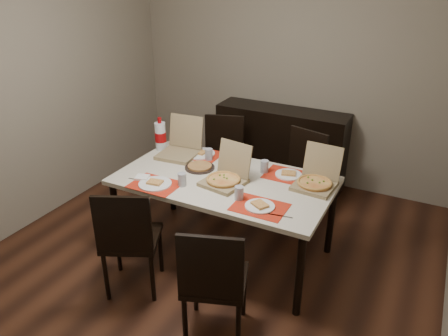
{
  "coord_description": "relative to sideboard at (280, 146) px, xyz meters",
  "views": [
    {
      "loc": [
        1.57,
        -2.73,
        2.41
      ],
      "look_at": [
        0.07,
        0.2,
        0.85
      ],
      "focal_mm": 35.0,
      "sensor_mm": 36.0,
      "label": 1
    }
  ],
  "objects": [
    {
      "name": "ground",
      "position": [
        0.0,
        -1.78,
        -0.46
      ],
      "size": [
        3.8,
        4.0,
        0.02
      ],
      "primitive_type": "cube",
      "color": "#432214",
      "rests_on": "ground"
    },
    {
      "name": "room_walls",
      "position": [
        0.0,
        -1.35,
        1.28
      ],
      "size": [
        3.84,
        4.02,
        2.62
      ],
      "color": "gray",
      "rests_on": "ground"
    },
    {
      "name": "sideboard",
      "position": [
        0.0,
        0.0,
        0.0
      ],
      "size": [
        1.5,
        0.4,
        0.9
      ],
      "primitive_type": "cube",
      "color": "black",
      "rests_on": "ground"
    },
    {
      "name": "dining_table",
      "position": [
        0.07,
        -1.58,
        0.23
      ],
      "size": [
        1.8,
        1.0,
        0.75
      ],
      "color": "beige",
      "rests_on": "ground"
    },
    {
      "name": "chair_near_left",
      "position": [
        -0.34,
        -2.37,
        0.06
      ],
      "size": [
        0.56,
        0.56,
        0.93
      ],
      "color": "black",
      "rests_on": "ground"
    },
    {
      "name": "chair_near_right",
      "position": [
        0.47,
        -2.51,
        0.06
      ],
      "size": [
        0.54,
        0.54,
        0.93
      ],
      "color": "black",
      "rests_on": "ground"
    },
    {
      "name": "chair_far_left",
      "position": [
        -0.41,
        -0.68,
        0.06
      ],
      "size": [
        0.53,
        0.53,
        0.93
      ],
      "color": "black",
      "rests_on": "ground"
    },
    {
      "name": "chair_far_right",
      "position": [
        0.46,
        -0.71,
        0.06
      ],
      "size": [
        0.52,
        0.52,
        0.93
      ],
      "color": "black",
      "rests_on": "ground"
    },
    {
      "name": "setting_near_left",
      "position": [
        -0.35,
        -1.92,
        0.32
      ],
      "size": [
        0.51,
        0.3,
        0.11
      ],
      "color": "red",
      "rests_on": "dining_table"
    },
    {
      "name": "setting_near_right",
      "position": [
        0.47,
        -1.87,
        0.32
      ],
      "size": [
        0.49,
        0.3,
        0.11
      ],
      "color": "red",
      "rests_on": "dining_table"
    },
    {
      "name": "setting_far_left",
      "position": [
        -0.35,
        -1.24,
        0.32
      ],
      "size": [
        0.47,
        0.3,
        0.11
      ],
      "color": "red",
      "rests_on": "dining_table"
    },
    {
      "name": "setting_far_right",
      "position": [
        0.47,
        -1.29,
        0.32
      ],
      "size": [
        0.46,
        0.3,
        0.11
      ],
      "color": "red",
      "rests_on": "dining_table"
    },
    {
      "name": "napkin_loose",
      "position": [
        0.14,
        -1.67,
        0.31
      ],
      "size": [
        0.15,
        0.14,
        0.02
      ],
      "primitive_type": "cube",
      "rotation": [
        0.0,
        0.0,
        0.35
      ],
      "color": "white",
      "rests_on": "dining_table"
    },
    {
      "name": "pizza_box_center",
      "position": [
        0.12,
        -1.65,
        0.35
      ],
      "size": [
        0.37,
        0.4,
        0.32
      ],
      "color": "olive",
      "rests_on": "dining_table"
    },
    {
      "name": "pizza_box_right",
      "position": [
        0.8,
        -1.36,
        0.35
      ],
      "size": [
        0.34,
        0.37,
        0.32
      ],
      "color": "olive",
      "rests_on": "dining_table"
    },
    {
      "name": "pizza_box_left",
      "position": [
        -0.53,
        -1.32,
        0.36
      ],
      "size": [
        0.37,
        0.41,
        0.34
      ],
      "color": "olive",
      "rests_on": "dining_table"
    },
    {
      "name": "faina_plate",
      "position": [
        -0.22,
        -1.5,
        0.31
      ],
      "size": [
        0.26,
        0.26,
        0.03
      ],
      "color": "black",
      "rests_on": "dining_table"
    },
    {
      "name": "dip_bowl",
      "position": [
        0.13,
        -1.42,
        0.31
      ],
      "size": [
        0.14,
        0.14,
        0.03
      ],
      "primitive_type": "imported",
      "rotation": [
        0.0,
        0.0,
        0.2
      ],
      "color": "white",
      "rests_on": "dining_table"
    },
    {
      "name": "soda_bottle",
      "position": [
        -0.77,
        -1.29,
        0.44
      ],
      "size": [
        0.11,
        0.11,
        0.32
      ],
      "color": "silver",
      "rests_on": "dining_table"
    }
  ]
}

